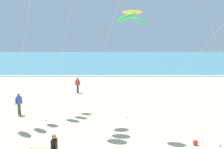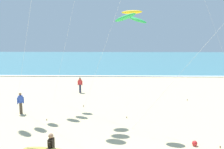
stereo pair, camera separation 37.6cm
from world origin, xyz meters
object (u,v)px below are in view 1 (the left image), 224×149
(bystander_red_top, at_px, (78,85))
(beach_ball, at_px, (196,142))
(kite_arc_golden_near, at_px, (133,17))
(bystander_blue_top, at_px, (19,104))

(bystander_red_top, height_order, beach_ball, bystander_red_top)
(bystander_red_top, bearing_deg, beach_ball, -57.23)
(beach_ball, bearing_deg, bystander_red_top, 122.77)
(kite_arc_golden_near, bearing_deg, bystander_red_top, 113.86)
(kite_arc_golden_near, height_order, bystander_red_top, kite_arc_golden_near)
(bystander_blue_top, bearing_deg, beach_ball, -24.72)
(beach_ball, bearing_deg, kite_arc_golden_near, 151.37)
(bystander_red_top, bearing_deg, bystander_blue_top, -114.93)
(kite_arc_golden_near, relative_size, bystander_blue_top, 4.47)
(kite_arc_golden_near, relative_size, bystander_red_top, 4.47)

